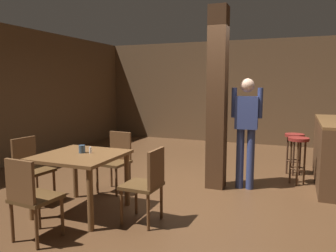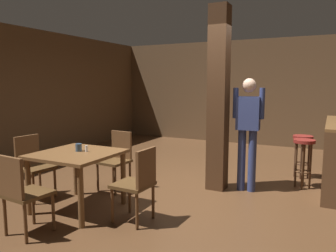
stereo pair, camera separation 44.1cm
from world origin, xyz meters
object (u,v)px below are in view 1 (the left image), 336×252
Objects in this scene: chair_south at (30,195)px; chair_east at (147,182)px; dining_table at (81,163)px; standing_person at (246,125)px; chair_west at (30,166)px; napkin_cup at (82,149)px; bar_stool_mid at (294,144)px; chair_north at (116,158)px; bar_stool_near at (298,150)px; bar_counter at (329,151)px; salt_shaker at (90,150)px.

chair_south and chair_east have the same top height.
dining_table is 0.57× the size of standing_person.
dining_table is 0.89m from chair_west.
bar_stool_mid is (2.53, 2.81, -0.26)m from napkin_cup.
chair_north is 3.20m from bar_stool_mid.
standing_person is (1.80, 1.74, 0.36)m from dining_table.
napkin_cup is at bearing -139.55° from bar_stool_near.
standing_person is 1.41m from bar_stool_mid.
chair_east is 3.28m from bar_counter.
bar_stool_near is (2.56, 3.14, 0.06)m from chair_south.
bar_stool_mid is at bearing 56.30° from chair_south.
chair_north is (-0.03, 0.92, -0.13)m from dining_table.
dining_table is 0.94m from chair_east.
chair_east is at bearing 43.01° from chair_south.
standing_person is at bearing 43.75° from salt_shaker.
chair_north reaches higher than bar_stool_mid.
bar_counter is at bearing 49.98° from chair_east.
bar_stool_near is (1.64, 2.28, 0.06)m from chair_east.
chair_east is 1.00m from napkin_cup.
napkin_cup is at bearing -89.75° from chair_north.
dining_table is 1.11× the size of chair_west.
salt_shaker is (-0.85, 0.10, 0.29)m from chair_east.
standing_person is (2.68, 1.69, 0.50)m from chair_west.
chair_east reaches higher than bar_stool_near.
bar_counter is (3.03, 3.37, 0.03)m from chair_south.
chair_north is 1.20× the size of bar_stool_mid.
chair_west is 0.52× the size of standing_person.
chair_north is 1.15× the size of bar_stool_near.
bar_stool_mid is (2.42, 2.78, -0.25)m from salt_shaker.
chair_west is at bearing 176.97° from dining_table.
bar_stool_near is (3.44, 2.23, 0.06)m from chair_west.
chair_east is 1.15× the size of bar_stool_near.
bar_counter is at bearing 48.05° from chair_south.
bar_stool_mid is (1.57, 2.88, 0.05)m from chair_east.
salt_shaker is (0.11, -0.83, 0.29)m from chair_north.
bar_stool_mid is (3.38, 2.83, 0.05)m from chair_west.
salt_shaker is (0.08, 0.96, 0.29)m from chair_south.
standing_person is 2.22× the size of bar_stool_near.
bar_counter is at bearing 27.39° from chair_north.
dining_table is 1.27× the size of bar_stool_near.
napkin_cup is (0.85, 0.02, 0.30)m from chair_west.
bar_stool_mid is (0.70, 1.14, -0.45)m from standing_person.
salt_shaker is at bearing 2.74° from chair_west.
salt_shaker is 0.05× the size of standing_person.
salt_shaker is at bearing 85.50° from chair_south.
dining_table is 1.11× the size of chair_north.
chair_east is 2.81m from bar_stool_near.
chair_south reaches higher than bar_stool_near.
standing_person is at bearing 63.42° from chair_east.
bar_stool_near is 1.04× the size of bar_stool_mid.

